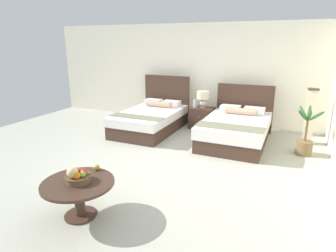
# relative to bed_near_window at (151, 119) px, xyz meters

# --- Properties ---
(ground_plane) EXTENTS (9.58, 9.67, 0.02)m
(ground_plane) POSITION_rel_bed_near_window_xyz_m (1.06, -1.71, -0.31)
(ground_plane) COLOR #B5B5A5
(wall_back) EXTENTS (9.58, 0.12, 2.63)m
(wall_back) POSITION_rel_bed_near_window_xyz_m (1.06, 1.33, 1.02)
(wall_back) COLOR silver
(wall_back) RESTS_ON ground
(bed_near_window) EXTENTS (1.30, 2.12, 1.27)m
(bed_near_window) POSITION_rel_bed_near_window_xyz_m (0.00, 0.00, 0.00)
(bed_near_window) COLOR #412C21
(bed_near_window) RESTS_ON ground
(bed_near_corner) EXTENTS (1.37, 2.09, 1.16)m
(bed_near_corner) POSITION_rel_bed_near_window_xyz_m (2.11, -0.01, 0.00)
(bed_near_corner) COLOR #412C21
(bed_near_corner) RESTS_ON ground
(nightstand) EXTENTS (0.60, 0.49, 0.54)m
(nightstand) POSITION_rel_bed_near_window_xyz_m (1.10, 0.71, -0.03)
(nightstand) COLOR #412C21
(nightstand) RESTS_ON ground
(table_lamp) EXTENTS (0.31, 0.31, 0.42)m
(table_lamp) POSITION_rel_bed_near_window_xyz_m (1.10, 0.73, 0.50)
(table_lamp) COLOR beige
(table_lamp) RESTS_ON nightstand
(vase) EXTENTS (0.11, 0.11, 0.20)m
(vase) POSITION_rel_bed_near_window_xyz_m (0.92, 0.67, 0.34)
(vase) COLOR #ADBAC7
(vase) RESTS_ON nightstand
(coffee_table) EXTENTS (0.90, 0.90, 0.48)m
(coffee_table) POSITION_rel_bed_near_window_xyz_m (0.87, -3.69, 0.07)
(coffee_table) COLOR #412C21
(coffee_table) RESTS_ON ground
(fruit_bowl) EXTENTS (0.32, 0.32, 0.21)m
(fruit_bowl) POSITION_rel_bed_near_window_xyz_m (0.87, -3.68, 0.26)
(fruit_bowl) COLOR brown
(fruit_bowl) RESTS_ON coffee_table
(loose_apple) EXTENTS (0.08, 0.08, 0.08)m
(loose_apple) POSITION_rel_bed_near_window_xyz_m (0.88, -3.31, 0.22)
(loose_apple) COLOR gold
(loose_apple) RESTS_ON coffee_table
(floor_lamp_corner) EXTENTS (0.22, 0.22, 1.21)m
(floor_lamp_corner) POSITION_rel_bed_near_window_xyz_m (3.56, 0.51, 0.31)
(floor_lamp_corner) COLOR #3F2C21
(floor_lamp_corner) RESTS_ON ground
(potted_palm) EXTENTS (0.50, 0.41, 0.98)m
(potted_palm) POSITION_rel_bed_near_window_xyz_m (3.50, -0.23, -0.03)
(potted_palm) COLOR brown
(potted_palm) RESTS_ON ground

